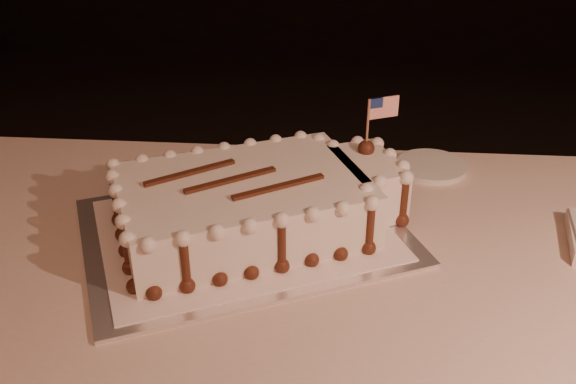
{
  "coord_description": "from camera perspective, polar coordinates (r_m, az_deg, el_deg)",
  "views": [
    {
      "loc": [
        -0.16,
        -0.34,
        1.39
      ],
      "look_at": [
        -0.24,
        0.63,
        0.84
      ],
      "focal_mm": 40.0,
      "sensor_mm": 36.0,
      "label": 1
    }
  ],
  "objects": [
    {
      "name": "cake_board",
      "position": [
        1.17,
        -3.91,
        -3.52
      ],
      "size": [
        0.69,
        0.62,
        0.01
      ],
      "primitive_type": "cube",
      "rotation": [
        0.0,
        0.0,
        0.42
      ],
      "color": "white",
      "rests_on": "banquet_table"
    },
    {
      "name": "sheet_cake",
      "position": [
        1.15,
        -2.58,
        -0.89
      ],
      "size": [
        0.56,
        0.43,
        0.21
      ],
      "color": "white",
      "rests_on": "doily"
    },
    {
      "name": "doily",
      "position": [
        1.17,
        -3.92,
        -3.32
      ],
      "size": [
        0.61,
        0.55,
        0.0
      ],
      "primitive_type": "cube",
      "rotation": [
        0.0,
        0.0,
        0.42
      ],
      "color": "white",
      "rests_on": "cake_board"
    },
    {
      "name": "side_plate",
      "position": [
        1.42,
        12.62,
        2.25
      ],
      "size": [
        0.15,
        0.15,
        0.01
      ],
      "primitive_type": "cylinder",
      "color": "silver",
      "rests_on": "banquet_table"
    }
  ]
}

